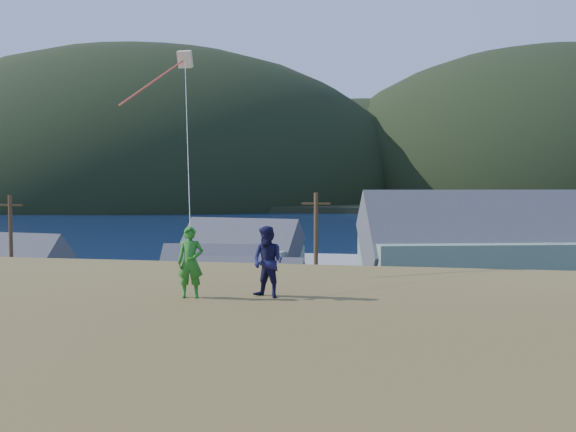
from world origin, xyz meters
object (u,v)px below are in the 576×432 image
Objects in this scene: shed_white at (246,299)px; kite_flyer_green at (190,262)px; kite_flyer_navy at (268,262)px; shed_teal at (3,277)px; shed_palegreen_far at (240,254)px; wharf at (305,264)px; shed_palegreen_near at (216,281)px; lodge at (568,254)px.

shed_white is 27.19m from kite_flyer_green.
kite_flyer_green is (5.43, -26.02, 5.74)m from shed_white.
kite_flyer_navy reaches higher than kite_flyer_green.
shed_palegreen_far is (14.21, 16.66, 0.24)m from shed_teal.
shed_palegreen_near reaches higher than wharf.
shed_palegreen_far reaches higher than shed_teal.
shed_white is at bearing -64.30° from shed_palegreen_far.
lodge is at bearing 56.47° from kite_flyer_green.
shed_palegreen_near is at bearing 131.40° from kite_flyer_navy.
wharf is 2.08× the size of shed_palegreen_far.
lodge is 4.41× the size of shed_white.
kite_flyer_green reaches higher than shed_palegreen_far.
shed_teal is at bearing -174.32° from shed_palegreen_near.
shed_palegreen_far is at bearing 127.92° from kite_flyer_navy.
kite_flyer_green reaches higher than shed_palegreen_near.
kite_flyer_navy is at bearing -126.89° from lodge.
shed_palegreen_near is at bearing 19.84° from shed_teal.
shed_teal is 5.91× the size of kite_flyer_green.
shed_white is 4.45× the size of kite_flyer_green.
shed_teal is 0.80× the size of shed_palegreen_far.
kite_flyer_green is at bearing -41.51° from shed_teal.
lodge is at bearing -40.42° from wharf.
kite_flyer_navy is at bearing -74.62° from shed_white.
shed_teal is at bearing -120.85° from shed_palegreen_far.
wharf is 3.44× the size of shed_white.
kite_flyer_navy reaches higher than shed_palegreen_far.
shed_palegreen_far is 47.46m from kite_flyer_navy.
lodge is at bearing 20.02° from shed_teal.
wharf is 35.35m from shed_teal.
shed_teal is 38.97m from kite_flyer_green.
shed_teal is 16.20m from shed_palegreen_near.
kite_flyer_green is at bearing -145.46° from kite_flyer_navy.
kite_flyer_navy reaches higher than wharf.
kite_flyer_green is at bearing -66.72° from shed_palegreen_far.
lodge is 19.53× the size of kite_flyer_navy.
kite_flyer_navy is at bearing -39.16° from shed_teal.
shed_palegreen_far is at bearing 150.97° from lodge.
shed_palegreen_near is (-26.79, -6.02, -2.00)m from lodge.
kite_flyer_navy is at bearing 3.08° from kite_flyer_green.
lodge is 43.68m from shed_teal.
shed_palegreen_near is 5.36× the size of kite_flyer_green.
wharf is at bearing 87.19° from kite_flyer_green.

